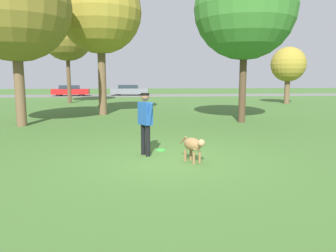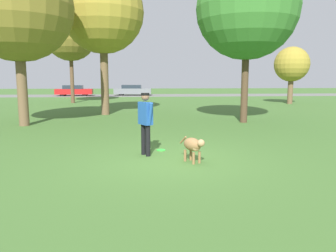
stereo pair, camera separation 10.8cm
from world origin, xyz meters
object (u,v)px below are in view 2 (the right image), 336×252
Objects in this scene: person at (145,118)px; tree_far_right at (292,65)px; tree_far_left at (70,35)px; parked_car_grey at (133,90)px; tree_near_right at (247,8)px; tree_near_left at (17,6)px; parked_car_red at (74,91)px; dog at (193,145)px; tree_mid_center at (103,13)px; frisbee at (161,150)px.

tree_far_right reaches higher than person.
tree_far_left is 1.71× the size of parked_car_grey.
tree_near_right reaches higher than tree_far_right.
tree_near_right reaches higher than tree_near_left.
parked_car_red is (-2.22, 11.70, -5.15)m from tree_far_left.
tree_far_left reaches higher than dog.
tree_far_right is at bearing 114.41° from person.
tree_far_left is 10.36m from tree_mid_center.
tree_far_right is 20.20m from parked_car_grey.
tree_near_left is 1.66× the size of parked_car_grey.
frisbee is 0.03× the size of tree_far_left.
tree_far_left is 14.06m from parked_car_grey.
parked_car_red reaches higher than dog.
person reaches higher than dog.
person is 1.31m from frisbee.
tree_near_left is at bearing -165.39° from dog.
tree_far_left reaches higher than tree_far_right.
tree_far_left reaches higher than tree_near_left.
frisbee is at bearing -84.14° from parked_car_grey.
tree_near_left is 0.99× the size of tree_near_right.
parked_car_grey is at bearing 133.13° from tree_far_right.
tree_mid_center is at bearing 150.58° from tree_near_right.
tree_near_left is at bearing -86.12° from parked_car_red.
parked_car_grey is (-1.70, 31.79, 0.65)m from frisbee.
tree_mid_center reaches higher than tree_near_left.
tree_near_left is 0.97× the size of tree_far_left.
parked_car_red is at bearing 167.81° from dog.
tree_near_right is at bearing 125.26° from dog.
dog is at bearing -121.06° from tree_far_right.
frisbee is 9.23m from tree_near_right.
tree_far_left reaches higher than parked_car_red.
tree_near_left is 1.75× the size of parked_car_red.
person is 9.39m from tree_near_left.
frisbee is at bearing 177.91° from dog.
tree_near_right is at bearing 1.60° from tree_near_left.
tree_near_left reaches higher than tree_far_right.
tree_near_left reaches higher than dog.
parked_car_red reaches higher than frisbee.
tree_near_left is (-6.73, 7.20, 4.86)m from dog.
tree_far_right reaches higher than dog.
tree_far_left is 12.97m from parked_car_red.
tree_mid_center is at bearing -154.20° from tree_far_right.
tree_far_right is (18.60, -2.48, -2.51)m from tree_far_left.
parked_car_grey is (-13.69, 14.62, -2.63)m from tree_far_right.
tree_far_left reaches higher than parked_car_grey.
dog is 0.20× the size of tree_far_right.
tree_near_left is (-5.98, 5.69, 5.30)m from frisbee.
tree_near_right is 29.03m from parked_car_red.
tree_mid_center is (3.23, 4.35, 0.59)m from tree_near_left.
parked_car_red is (-6.08, 21.30, -5.26)m from tree_mid_center.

